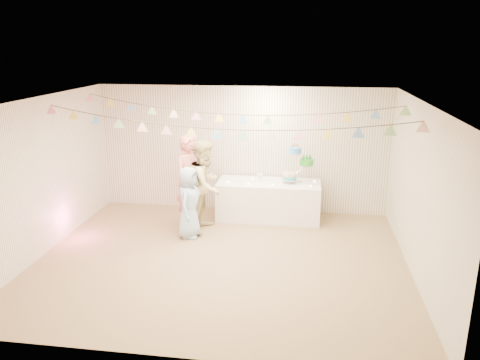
# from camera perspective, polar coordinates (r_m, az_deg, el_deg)

# --- Properties ---
(floor) EXTENTS (6.00, 6.00, 0.00)m
(floor) POSITION_cam_1_polar(r_m,az_deg,el_deg) (7.79, -2.33, -9.75)
(floor) COLOR olive
(floor) RESTS_ON ground
(ceiling) EXTENTS (6.00, 6.00, 0.00)m
(ceiling) POSITION_cam_1_polar(r_m,az_deg,el_deg) (7.04, -2.58, 9.60)
(ceiling) COLOR silver
(ceiling) RESTS_ON ground
(back_wall) EXTENTS (6.00, 6.00, 0.00)m
(back_wall) POSITION_cam_1_polar(r_m,az_deg,el_deg) (9.70, 0.27, 3.72)
(back_wall) COLOR silver
(back_wall) RESTS_ON ground
(front_wall) EXTENTS (6.00, 6.00, 0.00)m
(front_wall) POSITION_cam_1_polar(r_m,az_deg,el_deg) (5.04, -7.73, -8.85)
(front_wall) COLOR silver
(front_wall) RESTS_ON ground
(left_wall) EXTENTS (5.00, 5.00, 0.00)m
(left_wall) POSITION_cam_1_polar(r_m,az_deg,el_deg) (8.38, -23.04, 0.33)
(left_wall) COLOR silver
(left_wall) RESTS_ON ground
(right_wall) EXTENTS (5.00, 5.00, 0.00)m
(right_wall) POSITION_cam_1_polar(r_m,az_deg,el_deg) (7.39, 21.08, -1.51)
(right_wall) COLOR silver
(right_wall) RESTS_ON ground
(table) EXTENTS (2.04, 0.82, 0.77)m
(table) POSITION_cam_1_polar(r_m,az_deg,el_deg) (9.43, 3.50, -2.49)
(table) COLOR white
(table) RESTS_ON floor
(cake_stand) EXTENTS (0.66, 0.39, 0.74)m
(cake_stand) POSITION_cam_1_polar(r_m,az_deg,el_deg) (9.24, 7.01, 1.79)
(cake_stand) COLOR silver
(cake_stand) RESTS_ON table
(cake_bottom) EXTENTS (0.31, 0.31, 0.15)m
(cake_bottom) POSITION_cam_1_polar(r_m,az_deg,el_deg) (9.26, 6.01, 0.04)
(cake_bottom) COLOR #26B1B2
(cake_bottom) RESTS_ON cake_stand
(cake_middle) EXTENTS (0.27, 0.27, 0.22)m
(cake_middle) POSITION_cam_1_polar(r_m,az_deg,el_deg) (9.32, 8.13, 1.81)
(cake_middle) COLOR #238E1F
(cake_middle) RESTS_ON cake_stand
(cake_top_tier) EXTENTS (0.25, 0.25, 0.19)m
(cake_top_tier) POSITION_cam_1_polar(r_m,az_deg,el_deg) (9.15, 6.69, 3.32)
(cake_top_tier) COLOR #428BD0
(cake_top_tier) RESTS_ON cake_stand
(platter) EXTENTS (0.30, 0.30, 0.02)m
(platter) POSITION_cam_1_polar(r_m,az_deg,el_deg) (9.33, -0.07, -0.24)
(platter) COLOR white
(platter) RESTS_ON table
(posy) EXTENTS (0.14, 0.14, 0.16)m
(posy) POSITION_cam_1_polar(r_m,az_deg,el_deg) (9.35, 2.47, 0.25)
(posy) COLOR white
(posy) RESTS_ON table
(person_adult_a) EXTENTS (0.76, 0.77, 1.80)m
(person_adult_a) POSITION_cam_1_polar(r_m,az_deg,el_deg) (8.93, -6.03, -0.16)
(person_adult_a) COLOR #D97771
(person_adult_a) RESTS_ON floor
(person_adult_b) EXTENTS (0.81, 0.96, 1.73)m
(person_adult_b) POSITION_cam_1_polar(r_m,az_deg,el_deg) (8.76, -4.22, -0.67)
(person_adult_b) COLOR #CDBB7E
(person_adult_b) RESTS_ON floor
(person_child) EXTENTS (0.48, 0.68, 1.32)m
(person_child) POSITION_cam_1_polar(r_m,az_deg,el_deg) (8.50, -6.25, -2.71)
(person_child) COLOR #99BAD9
(person_child) RESTS_ON floor
(bunting_back) EXTENTS (5.60, 1.10, 0.40)m
(bunting_back) POSITION_cam_1_polar(r_m,az_deg,el_deg) (8.15, -1.10, 8.78)
(bunting_back) COLOR pink
(bunting_back) RESTS_ON ceiling
(bunting_front) EXTENTS (5.60, 0.90, 0.36)m
(bunting_front) POSITION_cam_1_polar(r_m,az_deg,el_deg) (6.89, -2.86, 7.09)
(bunting_front) COLOR #72A5E5
(bunting_front) RESTS_ON ceiling
(tealight_0) EXTENTS (0.04, 0.04, 0.03)m
(tealight_0) POSITION_cam_1_polar(r_m,az_deg,el_deg) (9.26, -1.47, -0.23)
(tealight_0) COLOR #FFD88C
(tealight_0) RESTS_ON table
(tealight_1) EXTENTS (0.04, 0.04, 0.03)m
(tealight_1) POSITION_cam_1_polar(r_m,az_deg,el_deg) (9.51, 1.54, 0.23)
(tealight_1) COLOR #FFD88C
(tealight_1) RESTS_ON table
(tealight_2) EXTENTS (0.04, 0.04, 0.03)m
(tealight_2) POSITION_cam_1_polar(r_m,az_deg,el_deg) (9.09, 4.06, -0.59)
(tealight_2) COLOR #FFD88C
(tealight_2) RESTS_ON table
(tealight_3) EXTENTS (0.04, 0.04, 0.03)m
(tealight_3) POSITION_cam_1_polar(r_m,az_deg,el_deg) (9.49, 5.76, 0.12)
(tealight_3) COLOR #FFD88C
(tealight_3) RESTS_ON table
(tealight_4) EXTENTS (0.04, 0.04, 0.03)m
(tealight_4) POSITION_cam_1_polar(r_m,az_deg,el_deg) (9.11, 8.60, -0.70)
(tealight_4) COLOR #FFD88C
(tealight_4) RESTS_ON table
(tealight_5) EXTENTS (0.04, 0.04, 0.03)m
(tealight_5) POSITION_cam_1_polar(r_m,az_deg,el_deg) (9.42, 9.08, -0.13)
(tealight_5) COLOR #FFD88C
(tealight_5) RESTS_ON table
(tealight_6) EXTENTS (0.04, 0.04, 0.03)m
(tealight_6) POSITION_cam_1_polar(r_m,az_deg,el_deg) (9.14, 1.04, -0.45)
(tealight_6) COLOR #FFD88C
(tealight_6) RESTS_ON table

